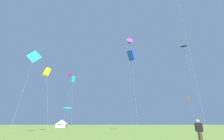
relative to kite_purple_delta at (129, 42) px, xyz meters
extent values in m
cone|color=purple|center=(0.00, 0.00, 0.01)|extent=(2.77, 3.26, 3.17)
cylinder|color=#B2B2B7|center=(-0.22, -0.59, -15.68)|extent=(0.47, 1.21, 31.39)
ellipsoid|color=#1EB7CC|center=(-24.51, 10.91, -24.21)|extent=(3.83, 2.81, 1.25)
cylinder|color=teal|center=(-24.51, 10.91, -26.21)|extent=(0.08, 0.08, 2.64)
cylinder|color=#B2B2B7|center=(-25.60, 10.59, -27.79)|extent=(2.19, 0.66, 7.17)
cube|color=#1EB7CC|center=(-21.93, -25.86, -17.71)|extent=(2.68, 0.84, 2.76)
cylinder|color=#B2B2B7|center=(-22.35, -26.60, -24.54)|extent=(0.87, 1.51, 13.66)
cube|color=pink|center=(17.01, -5.25, -22.72)|extent=(0.74, 1.82, 1.70)
cylinder|color=#B2B2B7|center=(17.78, -6.13, -27.05)|extent=(1.58, 1.78, 8.66)
cube|color=#1EB7CC|center=(-18.84, -7.24, -16.91)|extent=(1.44, 1.62, 2.05)
cylinder|color=teal|center=(-18.84, -7.24, -18.50)|extent=(0.06, 0.06, 2.13)
cylinder|color=#B2B2B7|center=(-18.38, -7.75, -24.14)|extent=(0.93, 1.04, 14.47)
ellipsoid|color=black|center=(19.73, -2.40, -2.90)|extent=(2.61, 2.32, 0.91)
cylinder|color=black|center=(19.73, -2.40, -4.17)|extent=(0.06, 0.06, 1.58)
cylinder|color=#B2B2B7|center=(20.52, -3.49, -17.14)|extent=(1.60, 2.20, 28.48)
cube|color=blue|center=(-2.03, -18.04, -13.76)|extent=(2.42, 2.83, 2.90)
cylinder|color=#183599|center=(-2.03, -18.04, -15.91)|extent=(0.09, 0.09, 2.83)
cylinder|color=#B2B2B7|center=(-1.78, -18.79, -22.57)|extent=(0.52, 1.52, 17.61)
cube|color=yellow|center=(-21.64, -19.93, -18.86)|extent=(1.66, 1.69, 2.06)
cylinder|color=#A79518|center=(-21.64, -19.93, -20.40)|extent=(0.06, 0.06, 2.03)
cylinder|color=#B2B2B7|center=(-20.50, -20.39, -25.12)|extent=(2.31, 0.93, 12.52)
cylinder|color=#B2B2B7|center=(12.34, -18.76, -13.25)|extent=(0.75, 1.09, 36.26)
cube|color=purple|center=(-22.88, 3.47, -12.44)|extent=(1.81, 0.86, 1.85)
cylinder|color=#B2B2B7|center=(-22.55, 3.10, -21.91)|extent=(0.67, 0.74, 18.94)
cylinder|color=#473828|center=(-0.75, -41.38, -30.93)|extent=(0.28, 0.28, 0.90)
cube|color=black|center=(-0.75, -41.38, -30.18)|extent=(0.41, 0.32, 0.60)
sphere|color=beige|center=(-0.75, -41.38, -29.76)|extent=(0.22, 0.22, 0.22)
cylinder|color=black|center=(-0.99, -41.38, -30.18)|extent=(0.09, 0.09, 0.55)
cylinder|color=black|center=(-0.51, -41.38, -30.18)|extent=(0.09, 0.09, 0.55)
cube|color=white|center=(-26.09, 9.83, -30.71)|extent=(3.53, 3.53, 1.33)
cone|color=white|center=(-26.09, 9.83, -29.28)|extent=(4.42, 4.42, 1.55)
camera|label=1|loc=(-7.05, -53.13, -29.92)|focal=24.73mm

